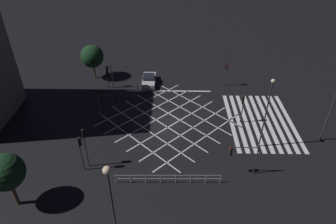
% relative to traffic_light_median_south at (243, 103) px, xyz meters
% --- Properties ---
extents(ground_plane, '(200.00, 200.00, 0.00)m').
position_rel_traffic_light_median_south_xyz_m(ground_plane, '(0.27, 8.78, -2.71)').
color(ground_plane, black).
extents(road_markings, '(17.94, 24.22, 0.01)m').
position_rel_traffic_light_median_south_xyz_m(road_markings, '(0.58, 1.30, -2.71)').
color(road_markings, silver).
rests_on(road_markings, ground_plane).
extents(traffic_light_median_south, '(0.36, 0.39, 3.79)m').
position_rel_traffic_light_median_south_xyz_m(traffic_light_median_south, '(0.00, 0.00, 0.00)').
color(traffic_light_median_south, '#2D2D30').
rests_on(traffic_light_median_south, ground_plane).
extents(traffic_light_ne_cross, '(0.36, 0.39, 3.50)m').
position_rel_traffic_light_median_south_xyz_m(traffic_light_ne_cross, '(8.29, 17.57, -0.21)').
color(traffic_light_ne_cross, '#2D2D30').
rests_on(traffic_light_ne_cross, ground_plane).
extents(traffic_light_se_main, '(0.39, 0.36, 3.74)m').
position_rel_traffic_light_median_south_xyz_m(traffic_light_se_main, '(9.00, 0.62, -0.03)').
color(traffic_light_se_main, '#2D2D30').
rests_on(traffic_light_se_main, ground_plane).
extents(traffic_light_sw_cross, '(0.36, 2.76, 3.48)m').
position_rel_traffic_light_median_south_xyz_m(traffic_light_sw_cross, '(-8.59, 1.69, -0.14)').
color(traffic_light_sw_cross, '#2D2D30').
rests_on(traffic_light_sw_cross, ground_plane).
extents(traffic_light_ne_main, '(3.03, 0.36, 4.07)m').
position_rel_traffic_light_median_south_xyz_m(traffic_light_ne_main, '(6.59, 16.88, 0.31)').
color(traffic_light_ne_main, '#2D2D30').
rests_on(traffic_light_ne_main, ground_plane).
extents(traffic_light_nw_main, '(0.39, 0.36, 4.59)m').
position_rel_traffic_light_median_south_xyz_m(traffic_light_nw_main, '(-7.75, 16.68, 0.55)').
color(traffic_light_nw_main, '#2D2D30').
rests_on(traffic_light_nw_main, ground_plane).
extents(traffic_light_median_north, '(0.36, 2.46, 3.60)m').
position_rel_traffic_light_median_south_xyz_m(traffic_light_median_north, '(0.29, 15.81, -0.07)').
color(traffic_light_median_north, '#2D2D30').
rests_on(traffic_light_median_north, ground_plane).
extents(traffic_light_nw_cross, '(0.36, 0.39, 4.16)m').
position_rel_traffic_light_median_south_xyz_m(traffic_light_nw_cross, '(-8.37, 16.94, 0.26)').
color(traffic_light_nw_cross, '#2D2D30').
rests_on(traffic_light_nw_cross, ground_plane).
extents(street_lamp_east, '(0.51, 0.51, 8.12)m').
position_rel_traffic_light_median_south_xyz_m(street_lamp_east, '(-3.29, -8.48, 3.03)').
color(street_lamp_east, '#2D2D30').
rests_on(street_lamp_east, ground_plane).
extents(street_lamp_west, '(0.42, 0.42, 8.33)m').
position_rel_traffic_light_median_south_xyz_m(street_lamp_west, '(-4.47, -1.31, 2.58)').
color(street_lamp_west, '#2D2D30').
rests_on(street_lamp_west, ground_plane).
extents(street_lamp_far, '(0.60, 0.60, 8.03)m').
position_rel_traffic_light_median_south_xyz_m(street_lamp_far, '(-16.05, 12.45, 3.42)').
color(street_lamp_far, '#2D2D30').
rests_on(street_lamp_far, ground_plane).
extents(street_tree_near, '(3.39, 3.39, 5.26)m').
position_rel_traffic_light_median_south_xyz_m(street_tree_near, '(11.27, 20.23, 0.84)').
color(street_tree_near, brown).
rests_on(street_tree_near, ground_plane).
extents(street_tree_far, '(3.16, 3.16, 5.48)m').
position_rel_traffic_light_median_south_xyz_m(street_tree_far, '(-12.61, 21.86, 1.16)').
color(street_tree_far, brown).
rests_on(street_tree_far, ground_plane).
extents(waiting_car, '(4.40, 1.85, 1.32)m').
position_rel_traffic_light_median_south_xyz_m(waiting_car, '(9.49, 11.77, -2.08)').
color(waiting_car, '#B7BABC').
rests_on(waiting_car, ground_plane).
extents(pedestrian_railing, '(0.22, 10.00, 1.05)m').
position_rel_traffic_light_median_south_xyz_m(pedestrian_railing, '(-9.99, 8.61, -2.04)').
color(pedestrian_railing, '#B7B7BC').
rests_on(pedestrian_railing, ground_plane).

